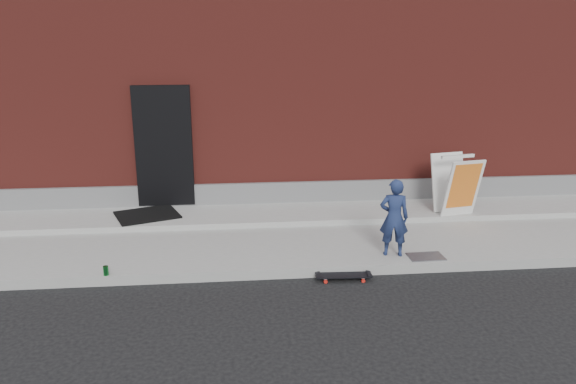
{
  "coord_description": "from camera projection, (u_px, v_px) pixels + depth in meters",
  "views": [
    {
      "loc": [
        -1.3,
        -7.44,
        3.47
      ],
      "look_at": [
        -0.49,
        0.8,
        1.08
      ],
      "focal_mm": 35.0,
      "sensor_mm": 36.0,
      "label": 1
    }
  ],
  "objects": [
    {
      "name": "utility_plate",
      "position": [
        426.0,
        257.0,
        8.54
      ],
      "size": [
        0.55,
        0.36,
        0.02
      ],
      "primitive_type": "cube",
      "rotation": [
        0.0,
        0.0,
        0.04
      ],
      "color": "#5B5C61",
      "rests_on": "sidewalk"
    },
    {
      "name": "pizza_sign",
      "position": [
        456.0,
        185.0,
        10.11
      ],
      "size": [
        0.78,
        0.88,
        1.09
      ],
      "color": "silver",
      "rests_on": "apron"
    },
    {
      "name": "skateboard",
      "position": [
        344.0,
        276.0,
        8.08
      ],
      "size": [
        0.79,
        0.23,
        0.09
      ],
      "color": "red",
      "rests_on": "ground"
    },
    {
      "name": "sidewalk",
      "position": [
        313.0,
        236.0,
        9.61
      ],
      "size": [
        20.0,
        3.0,
        0.15
      ],
      "primitive_type": "cube",
      "color": "gray",
      "rests_on": "ground"
    },
    {
      "name": "apron",
      "position": [
        306.0,
        213.0,
        10.43
      ],
      "size": [
        20.0,
        1.2,
        0.1
      ],
      "primitive_type": "cube",
      "color": "gray",
      "rests_on": "sidewalk"
    },
    {
      "name": "soda_can",
      "position": [
        106.0,
        271.0,
        7.89
      ],
      "size": [
        0.09,
        0.09,
        0.14
      ],
      "primitive_type": "cylinder",
      "rotation": [
        0.0,
        0.0,
        0.19
      ],
      "color": "#16712B",
      "rests_on": "sidewalk"
    },
    {
      "name": "child",
      "position": [
        394.0,
        218.0,
        8.46
      ],
      "size": [
        0.49,
        0.37,
        1.2
      ],
      "primitive_type": "imported",
      "rotation": [
        0.0,
        0.0,
        2.95
      ],
      "color": "#1C284E",
      "rests_on": "sidewalk"
    },
    {
      "name": "building",
      "position": [
        284.0,
        70.0,
        14.19
      ],
      "size": [
        20.0,
        8.1,
        5.0
      ],
      "color": "maroon",
      "rests_on": "ground"
    },
    {
      "name": "ground",
      "position": [
        327.0,
        277.0,
        8.19
      ],
      "size": [
        80.0,
        80.0,
        0.0
      ],
      "primitive_type": "plane",
      "color": "black",
      "rests_on": "ground"
    },
    {
      "name": "doormat",
      "position": [
        147.0,
        215.0,
        10.13
      ],
      "size": [
        1.29,
        1.18,
        0.03
      ],
      "primitive_type": "cube",
      "rotation": [
        0.0,
        0.0,
        0.37
      ],
      "color": "black",
      "rests_on": "apron"
    }
  ]
}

